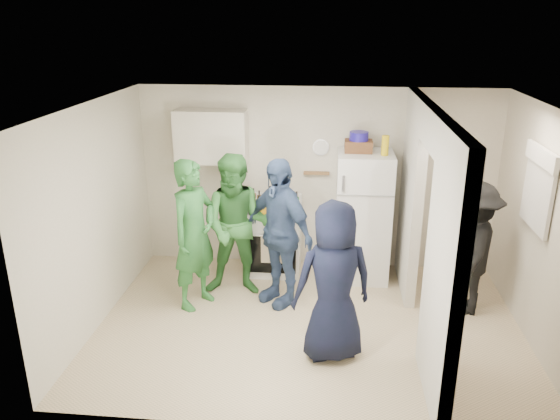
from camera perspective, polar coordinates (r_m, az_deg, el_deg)
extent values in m
plane|color=beige|center=(6.43, 3.02, -11.88)|extent=(4.80, 4.80, 0.00)
plane|color=silver|center=(7.48, 3.83, 3.24)|extent=(4.80, 0.00, 4.80)
plane|color=silver|center=(4.33, 2.21, -9.50)|extent=(4.80, 0.00, 4.80)
plane|color=silver|center=(6.42, -18.68, -0.60)|extent=(0.00, 3.40, 3.40)
plane|color=silver|center=(6.26, 25.75, -2.06)|extent=(0.00, 3.40, 3.40)
plane|color=white|center=(5.55, 3.49, 10.71)|extent=(4.80, 4.80, 0.00)
cube|color=silver|center=(6.98, 13.55, 1.50)|extent=(0.12, 1.20, 2.50)
cube|color=silver|center=(4.96, 16.72, -6.41)|extent=(0.12, 1.20, 2.50)
cube|color=silver|center=(5.67, 15.79, 8.15)|extent=(0.12, 1.00, 0.40)
cube|color=white|center=(7.48, -0.59, -3.33)|extent=(0.74, 0.61, 0.88)
cube|color=silver|center=(7.34, -7.21, 7.63)|extent=(0.95, 0.34, 0.70)
cube|color=white|center=(7.27, 8.64, -0.68)|extent=(0.71, 0.69, 1.72)
cube|color=brown|center=(7.05, 8.20, 6.62)|extent=(0.35, 0.25, 0.15)
cylinder|color=#201595|center=(7.02, 8.25, 7.66)|extent=(0.24, 0.24, 0.11)
cylinder|color=yellow|center=(6.92, 10.93, 6.64)|extent=(0.09, 0.09, 0.25)
cylinder|color=white|center=(7.35, 4.29, 6.55)|extent=(0.22, 0.02, 0.22)
cube|color=olive|center=(7.41, 3.83, 3.87)|extent=(0.35, 0.08, 0.03)
cube|color=black|center=(6.31, 25.53, 1.99)|extent=(0.03, 0.70, 0.80)
cube|color=white|center=(6.31, 25.40, 1.99)|extent=(0.04, 0.76, 0.86)
cube|color=white|center=(6.21, 25.65, 5.08)|extent=(0.04, 0.82, 0.18)
cylinder|color=#EEA714|center=(7.09, -1.76, 0.22)|extent=(0.09, 0.09, 0.25)
cylinder|color=red|center=(7.09, 0.99, -0.31)|extent=(0.09, 0.09, 0.12)
imported|color=#327D33|center=(6.53, -8.94, -2.57)|extent=(0.70, 0.80, 1.83)
imported|color=#377835|center=(6.76, -4.43, -1.69)|extent=(0.91, 0.72, 1.81)
imported|color=#3B4E82|center=(6.52, -0.12, -2.35)|extent=(1.09, 1.05, 1.83)
imported|color=black|center=(5.53, 5.61, -7.50)|extent=(0.95, 0.77, 1.69)
imported|color=black|center=(6.75, 19.49, -3.84)|extent=(0.88, 1.16, 1.60)
cylinder|color=brown|center=(7.41, -2.78, 1.22)|extent=(0.06, 0.06, 0.29)
cylinder|color=#184A30|center=(7.25, -2.21, 0.65)|extent=(0.07, 0.07, 0.25)
cylinder|color=silver|center=(7.43, -1.04, 1.38)|extent=(0.08, 0.08, 0.31)
cylinder|color=brown|center=(7.22, -0.38, 0.74)|extent=(0.06, 0.06, 0.28)
cylinder|color=#9AA4AA|center=(7.42, 0.21, 1.35)|extent=(0.07, 0.07, 0.30)
cylinder|color=#173F19|center=(7.28, 0.78, 0.78)|extent=(0.06, 0.06, 0.26)
cylinder|color=olive|center=(7.38, 1.42, 1.03)|extent=(0.08, 0.08, 0.25)
cylinder|color=#9DA1A8|center=(7.18, -3.19, 0.73)|extent=(0.06, 0.06, 0.31)
cylinder|color=#55350E|center=(7.36, -0.20, 0.98)|extent=(0.07, 0.07, 0.25)
cylinder|color=#236631|center=(7.14, 1.73, 0.69)|extent=(0.07, 0.07, 0.33)
cylinder|color=brown|center=(7.36, -2.18, 1.03)|extent=(0.06, 0.06, 0.27)
cylinder|color=#90929E|center=(7.15, 0.49, 0.45)|extent=(0.07, 0.07, 0.26)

